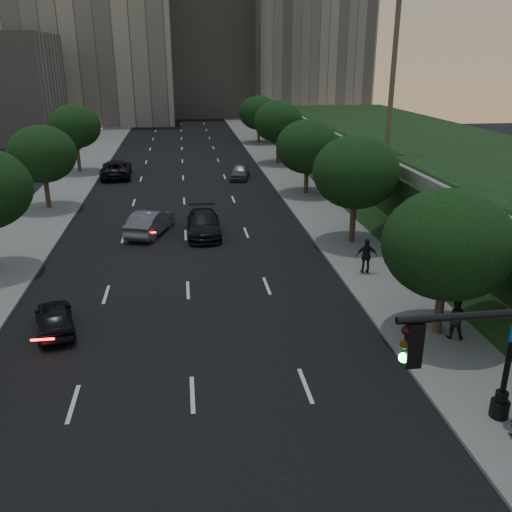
{
  "coord_description": "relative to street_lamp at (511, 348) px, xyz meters",
  "views": [
    {
      "loc": [
        0.05,
        -11.06,
        11.01
      ],
      "look_at": [
        2.74,
        8.83,
        3.6
      ],
      "focal_mm": 38.0,
      "sensor_mm": 36.0,
      "label": 1
    }
  ],
  "objects": [
    {
      "name": "ground",
      "position": [
        -9.73,
        -2.31,
        -2.63
      ],
      "size": [
        160.0,
        160.0,
        0.0
      ],
      "primitive_type": "plane",
      "color": "black",
      "rests_on": "ground"
    },
    {
      "name": "road_surface",
      "position": [
        -9.73,
        27.69,
        -2.62
      ],
      "size": [
        16.0,
        140.0,
        0.02
      ],
      "primitive_type": "cube",
      "color": "black",
      "rests_on": "ground"
    },
    {
      "name": "sidewalk_right",
      "position": [
        0.52,
        27.69,
        -2.56
      ],
      "size": [
        4.5,
        140.0,
        0.15
      ],
      "primitive_type": "cube",
      "color": "slate",
      "rests_on": "ground"
    },
    {
      "name": "sidewalk_left",
      "position": [
        -19.98,
        27.69,
        -2.56
      ],
      "size": [
        4.5,
        140.0,
        0.15
      ],
      "primitive_type": "cube",
      "color": "slate",
      "rests_on": "ground"
    },
    {
      "name": "embankment",
      "position": [
        12.27,
        25.69,
        -0.63
      ],
      "size": [
        18.0,
        90.0,
        4.0
      ],
      "primitive_type": "cube",
      "color": "black",
      "rests_on": "ground"
    },
    {
      "name": "parapet_wall",
      "position": [
        3.77,
        25.69,
        1.72
      ],
      "size": [
        0.35,
        90.0,
        0.7
      ],
      "primitive_type": "cube",
      "color": "slate",
      "rests_on": "embankment"
    },
    {
      "name": "office_block_left",
      "position": [
        -23.73,
        89.69,
        13.37
      ],
      "size": [
        26.0,
        20.0,
        32.0
      ],
      "primitive_type": "cube",
      "color": "gray",
      "rests_on": "ground"
    },
    {
      "name": "office_block_mid",
      "position": [
        -3.73,
        99.69,
        10.37
      ],
      "size": [
        22.0,
        18.0,
        26.0
      ],
      "primitive_type": "cube",
      "color": "gray",
      "rests_on": "ground"
    },
    {
      "name": "office_block_right",
      "position": [
        14.27,
        93.69,
        15.37
      ],
      "size": [
        20.0,
        22.0,
        36.0
      ],
      "primitive_type": "cube",
      "color": "gray",
      "rests_on": "ground"
    },
    {
      "name": "tree_right_a",
      "position": [
        0.57,
        5.69,
        1.39
      ],
      "size": [
        5.2,
        5.2,
        6.24
      ],
      "color": "#38281C",
      "rests_on": "ground"
    },
    {
      "name": "tree_right_b",
      "position": [
        0.57,
        17.69,
        1.88
      ],
      "size": [
        5.2,
        5.2,
        6.74
      ],
      "color": "#38281C",
      "rests_on": "ground"
    },
    {
      "name": "tree_right_c",
      "position": [
        0.57,
        30.69,
        1.39
      ],
      "size": [
        5.2,
        5.2,
        6.24
      ],
      "color": "#38281C",
      "rests_on": "ground"
    },
    {
      "name": "tree_right_d",
      "position": [
        0.57,
        44.69,
        1.88
      ],
      "size": [
        5.2,
        5.2,
        6.74
      ],
      "color": "#38281C",
      "rests_on": "ground"
    },
    {
      "name": "tree_right_e",
      "position": [
        0.57,
        59.69,
        1.39
      ],
      "size": [
        5.2,
        5.2,
        6.24
      ],
      "color": "#38281C",
      "rests_on": "ground"
    },
    {
      "name": "tree_left_c",
      "position": [
        -20.03,
        28.69,
        1.57
      ],
      "size": [
        5.0,
        5.0,
        6.34
      ],
      "color": "#38281C",
      "rests_on": "ground"
    },
    {
      "name": "tree_left_d",
      "position": [
        -20.03,
        42.69,
        1.94
      ],
      "size": [
        5.0,
        5.0,
        6.71
      ],
      "color": "#38281C",
      "rests_on": "ground"
    },
    {
      "name": "street_lamp",
      "position": [
        0.0,
        0.0,
        0.0
      ],
      "size": [
        0.64,
        0.64,
        5.62
      ],
      "color": "black",
      "rests_on": "ground"
    },
    {
      "name": "sedan_near_left",
      "position": [
        -15.38,
        8.14,
        -2.0
      ],
      "size": [
        2.41,
        4.01,
        1.28
      ],
      "primitive_type": "imported",
      "rotation": [
        0.0,
        0.0,
        3.4
      ],
      "color": "black",
      "rests_on": "ground"
    },
    {
      "name": "sedan_mid_left",
      "position": [
        -12.0,
        21.33,
        -1.82
      ],
      "size": [
        3.21,
        5.21,
        1.62
      ],
      "primitive_type": "imported",
      "rotation": [
        0.0,
        0.0,
        2.81
      ],
      "color": "#55565B",
      "rests_on": "ground"
    },
    {
      "name": "sedan_far_left",
      "position": [
        -16.12,
        39.97,
        -1.81
      ],
      "size": [
        3.04,
        6.09,
        1.66
      ],
      "primitive_type": "imported",
      "rotation": [
        0.0,
        0.0,
        3.19
      ],
      "color": "black",
      "rests_on": "ground"
    },
    {
      "name": "sedan_near_right",
      "position": [
        -8.53,
        20.62,
        -1.87
      ],
      "size": [
        2.16,
        5.29,
        1.53
      ],
      "primitive_type": "imported",
      "rotation": [
        0.0,
        0.0,
        -0.0
      ],
      "color": "black",
      "rests_on": "ground"
    },
    {
      "name": "sedan_far_right",
      "position": [
        -4.33,
        37.73,
        -1.92
      ],
      "size": [
        2.51,
        4.44,
        1.43
      ],
      "primitive_type": "imported",
      "rotation": [
        0.0,
        0.0,
        -0.21
      ],
      "color": "#4D4F54",
      "rests_on": "ground"
    },
    {
      "name": "pedestrian_b",
      "position": [
        0.97,
        5.1,
        -1.6
      ],
      "size": [
        1.05,
        0.95,
        1.77
      ],
      "primitive_type": "imported",
      "rotation": [
        0.0,
        0.0,
        2.75
      ],
      "color": "black",
      "rests_on": "sidewalk_right"
    },
    {
      "name": "pedestrian_c",
      "position": [
        -0.27,
        12.48,
        -1.54
      ],
      "size": [
        1.16,
        0.61,
        1.89
      ],
      "primitive_type": "imported",
      "rotation": [
        0.0,
        0.0,
        3.01
      ],
      "color": "black",
      "rests_on": "sidewalk_right"
    }
  ]
}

